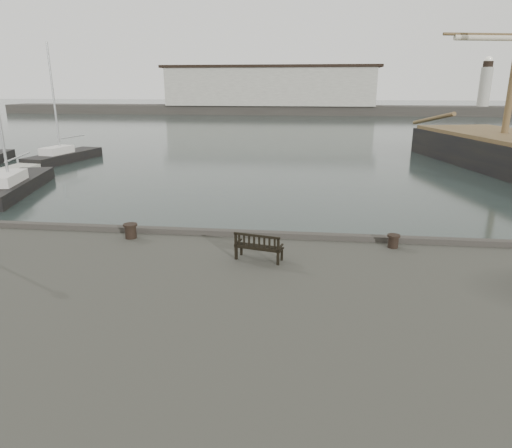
% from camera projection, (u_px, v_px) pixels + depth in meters
% --- Properties ---
extents(ground, '(400.00, 400.00, 0.00)m').
position_uv_depth(ground, '(250.00, 278.00, 15.74)').
color(ground, black).
rests_on(ground, ground).
extents(breakwater, '(140.00, 9.50, 12.20)m').
position_uv_depth(breakwater, '(285.00, 95.00, 102.35)').
color(breakwater, '#383530').
rests_on(breakwater, ground).
extents(bench, '(1.44, 0.78, 0.79)m').
position_uv_depth(bench, '(259.00, 252.00, 13.01)').
color(bench, black).
rests_on(bench, quay).
extents(bollard_left, '(0.54, 0.54, 0.48)m').
position_uv_depth(bollard_left, '(131.00, 231.00, 14.90)').
color(bollard_left, black).
rests_on(bollard_left, quay).
extents(bollard_right, '(0.47, 0.47, 0.41)m').
position_uv_depth(bollard_right, '(393.00, 241.00, 14.03)').
color(bollard_right, black).
rests_on(bollard_right, quay).
extents(yacht_c, '(4.49, 9.59, 12.59)m').
position_uv_depth(yacht_c, '(14.00, 189.00, 28.05)').
color(yacht_c, black).
rests_on(yacht_c, ground).
extents(yacht_d, '(3.42, 8.24, 10.29)m').
position_uv_depth(yacht_d, '(64.00, 159.00, 39.48)').
color(yacht_d, black).
rests_on(yacht_d, ground).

